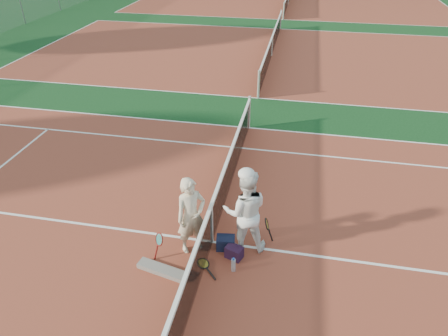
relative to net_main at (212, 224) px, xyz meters
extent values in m
plane|color=#0E3616|center=(0.00, 0.00, -0.51)|extent=(130.00, 130.00, 0.00)
cube|color=brown|center=(0.00, 0.00, -0.51)|extent=(23.77, 10.97, 0.01)
cube|color=brown|center=(0.00, 13.50, -0.51)|extent=(23.77, 10.97, 0.01)
cube|color=brown|center=(0.00, 27.00, -0.51)|extent=(23.77, 10.97, 0.01)
imported|color=beige|center=(-0.36, -0.25, 0.35)|extent=(0.74, 0.72, 1.72)
imported|color=white|center=(0.69, 0.01, 0.42)|extent=(1.03, 0.87, 1.87)
cube|color=black|center=(0.32, -0.13, -0.36)|extent=(0.41, 0.31, 0.30)
cube|color=black|center=(0.54, -0.35, -0.37)|extent=(0.40, 0.33, 0.27)
cube|color=slate|center=(-0.79, -1.01, -0.46)|extent=(1.03, 0.44, 0.11)
cylinder|color=silver|center=(0.59, -0.71, -0.36)|extent=(0.09, 0.09, 0.30)
camera|label=1|loc=(1.47, -6.17, 5.42)|focal=32.00mm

